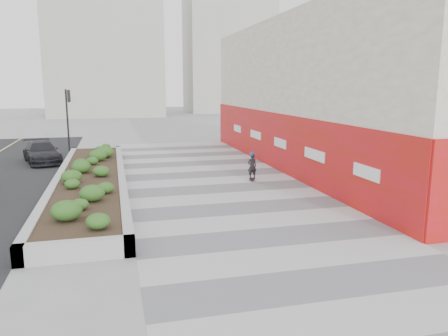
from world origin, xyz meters
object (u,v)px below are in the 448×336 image
at_px(planter, 90,177).
at_px(traffic_signal_near, 68,111).
at_px(skateboarder, 252,166).
at_px(car_dark, 42,152).

height_order(planter, traffic_signal_near, traffic_signal_near).
xyz_separation_m(skateboarder, car_dark, (-10.36, 7.69, -0.07)).
xyz_separation_m(traffic_signal_near, skateboarder, (9.09, -11.26, -2.07)).
relative_size(planter, skateboarder, 13.26).
bearing_deg(planter, traffic_signal_near, 99.35).
bearing_deg(car_dark, skateboarder, -52.56).
xyz_separation_m(traffic_signal_near, car_dark, (-1.27, -3.57, -2.14)).
distance_m(skateboarder, car_dark, 12.90).
bearing_deg(traffic_signal_near, car_dark, -109.63).
relative_size(traffic_signal_near, car_dark, 0.99).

